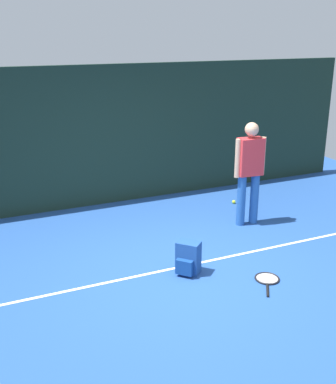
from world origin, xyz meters
The scene contains 7 objects.
ground_plane centered at (0.00, 0.00, 0.00)m, with size 12.00×12.00×0.00m, color #234C93.
back_fence centered at (0.00, 3.00, 1.26)m, with size 10.00×0.10×2.51m, color #192D23.
court_line centered at (0.00, 0.12, 0.00)m, with size 9.00×0.05×0.00m, color white.
tennis_player centered at (1.73, 1.06, 0.97)m, with size 0.53×0.25×1.70m.
tennis_racket centered at (0.92, -0.67, 0.01)m, with size 0.49×0.61×0.03m.
backpack centered at (0.08, -0.07, 0.21)m, with size 0.38×0.38×0.44m.
tennis_ball_near_player centered at (2.04, 1.97, 0.03)m, with size 0.07×0.07×0.07m, color #CCE033.
Camera 1 is at (-2.45, -5.10, 3.05)m, focal length 44.40 mm.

